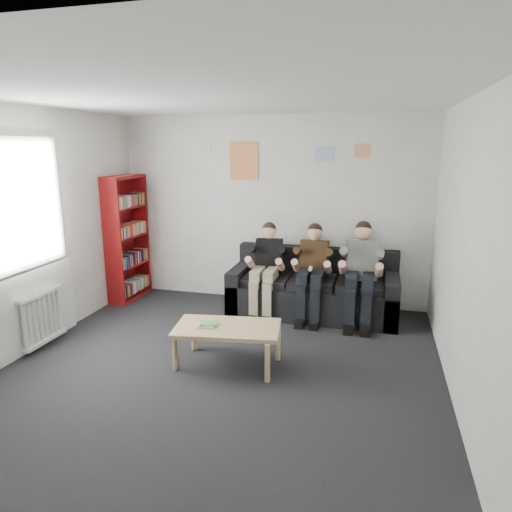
{
  "coord_description": "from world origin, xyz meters",
  "views": [
    {
      "loc": [
        1.48,
        -3.92,
        2.26
      ],
      "look_at": [
        0.09,
        1.3,
        0.95
      ],
      "focal_mm": 32.0,
      "sensor_mm": 36.0,
      "label": 1
    }
  ],
  "objects": [
    {
      "name": "poster_sign",
      "position": [
        -1.0,
        2.49,
        2.25
      ],
      "size": [
        0.2,
        0.01,
        0.14
      ],
      "primitive_type": "cube",
      "color": "silver",
      "rests_on": "room_shell"
    },
    {
      "name": "game_cases",
      "position": [
        -0.15,
        0.25,
        0.45
      ],
      "size": [
        0.21,
        0.17,
        0.03
      ],
      "rotation": [
        0.0,
        0.0,
        0.18
      ],
      "color": "beige",
      "rests_on": "coffee_table"
    },
    {
      "name": "sofa",
      "position": [
        0.71,
        2.07,
        0.31
      ],
      "size": [
        2.25,
        0.92,
        0.87
      ],
      "color": "black",
      "rests_on": "ground"
    },
    {
      "name": "bookshelf",
      "position": [
        -2.08,
        2.03,
        0.92
      ],
      "size": [
        0.28,
        0.83,
        1.85
      ],
      "rotation": [
        0.0,
        0.0,
        -0.0
      ],
      "color": "maroon",
      "rests_on": "ground"
    },
    {
      "name": "person_right",
      "position": [
        1.33,
        1.87,
        0.66
      ],
      "size": [
        0.39,
        0.85,
        1.32
      ],
      "rotation": [
        0.0,
        0.0,
        0.17
      ],
      "color": "silver",
      "rests_on": "sofa"
    },
    {
      "name": "person_middle",
      "position": [
        0.71,
        1.88,
        0.64
      ],
      "size": [
        0.37,
        0.79,
        1.27
      ],
      "rotation": [
        0.0,
        0.0,
        -0.04
      ],
      "color": "#443016",
      "rests_on": "sofa"
    },
    {
      "name": "poster_pink",
      "position": [
        1.25,
        2.49,
        2.2
      ],
      "size": [
        0.22,
        0.01,
        0.18
      ],
      "primitive_type": "cube",
      "color": "#BD3B83",
      "rests_on": "room_shell"
    },
    {
      "name": "poster_blue",
      "position": [
        0.75,
        2.49,
        2.15
      ],
      "size": [
        0.25,
        0.01,
        0.2
      ],
      "primitive_type": "cube",
      "color": "#4182DD",
      "rests_on": "room_shell"
    },
    {
      "name": "window",
      "position": [
        -2.22,
        0.2,
        1.03
      ],
      "size": [
        0.05,
        1.3,
        2.36
      ],
      "color": "white",
      "rests_on": "room_shell"
    },
    {
      "name": "poster_large",
      "position": [
        -0.4,
        2.49,
        2.05
      ],
      "size": [
        0.42,
        0.01,
        0.55
      ],
      "primitive_type": "cube",
      "color": "gold",
      "rests_on": "room_shell"
    },
    {
      "name": "coffee_table",
      "position": [
        0.05,
        0.29,
        0.38
      ],
      "size": [
        1.08,
        0.6,
        0.43
      ],
      "rotation": [
        0.0,
        0.0,
        0.15
      ],
      "color": "#DDC47F",
      "rests_on": "ground"
    },
    {
      "name": "room_shell",
      "position": [
        0.0,
        0.0,
        1.35
      ],
      "size": [
        5.0,
        5.0,
        5.0
      ],
      "color": "black",
      "rests_on": "ground"
    },
    {
      "name": "radiator",
      "position": [
        -2.15,
        0.2,
        0.35
      ],
      "size": [
        0.1,
        0.64,
        0.6
      ],
      "color": "white",
      "rests_on": "ground"
    },
    {
      "name": "person_left",
      "position": [
        0.08,
        1.88,
        0.64
      ],
      "size": [
        0.36,
        0.77,
        1.25
      ],
      "rotation": [
        0.0,
        0.0,
        0.1
      ],
      "color": "black",
      "rests_on": "sofa"
    }
  ]
}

